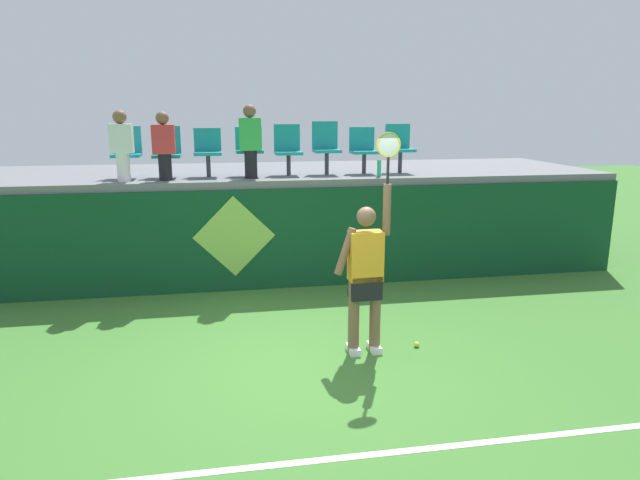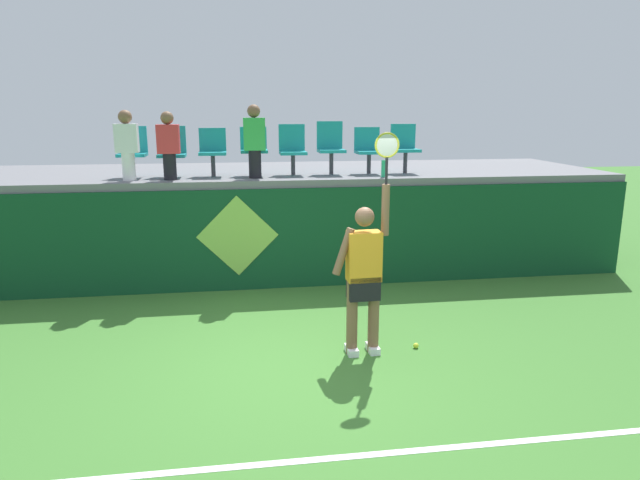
{
  "view_description": "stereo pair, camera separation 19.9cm",
  "coord_description": "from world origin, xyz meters",
  "px_view_note": "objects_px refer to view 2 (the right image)",
  "views": [
    {
      "loc": [
        -0.81,
        -5.74,
        2.81
      ],
      "look_at": [
        0.39,
        1.04,
        1.21
      ],
      "focal_mm": 31.61,
      "sensor_mm": 36.0,
      "label": 1
    },
    {
      "loc": [
        -0.62,
        -5.77,
        2.81
      ],
      "look_at": [
        0.39,
        1.04,
        1.21
      ],
      "focal_mm": 31.61,
      "sensor_mm": 36.0,
      "label": 2
    }
  ],
  "objects_px": {
    "stadium_chair_6": "(368,148)",
    "spectator_2": "(254,140)",
    "stadium_chair_1": "(172,150)",
    "stadium_chair_3": "(254,148)",
    "stadium_chair_5": "(331,145)",
    "stadium_chair_7": "(405,146)",
    "water_bottle": "(383,169)",
    "stadium_chair_0": "(133,150)",
    "stadium_chair_4": "(292,148)",
    "tennis_ball": "(416,346)",
    "spectator_1": "(127,144)",
    "tennis_player": "(364,272)",
    "stadium_chair_2": "(213,149)",
    "spectator_0": "(169,144)"
  },
  "relations": [
    {
      "from": "stadium_chair_1",
      "to": "stadium_chair_5",
      "type": "height_order",
      "value": "stadium_chair_5"
    },
    {
      "from": "stadium_chair_6",
      "to": "spectator_1",
      "type": "distance_m",
      "value": 3.92
    },
    {
      "from": "stadium_chair_0",
      "to": "spectator_2",
      "type": "bearing_deg",
      "value": -11.83
    },
    {
      "from": "stadium_chair_1",
      "to": "stadium_chair_4",
      "type": "relative_size",
      "value": 0.98
    },
    {
      "from": "tennis_ball",
      "to": "stadium_chair_0",
      "type": "height_order",
      "value": "stadium_chair_0"
    },
    {
      "from": "stadium_chair_2",
      "to": "stadium_chair_4",
      "type": "xyz_separation_m",
      "value": [
        1.32,
        0.01,
        0.01
      ]
    },
    {
      "from": "stadium_chair_6",
      "to": "stadium_chair_7",
      "type": "relative_size",
      "value": 0.94
    },
    {
      "from": "stadium_chair_1",
      "to": "spectator_0",
      "type": "xyz_separation_m",
      "value": [
        -0.0,
        -0.45,
        0.11
      ]
    },
    {
      "from": "stadium_chair_1",
      "to": "stadium_chair_3",
      "type": "bearing_deg",
      "value": -0.42
    },
    {
      "from": "stadium_chair_2",
      "to": "spectator_2",
      "type": "relative_size",
      "value": 0.67
    },
    {
      "from": "stadium_chair_1",
      "to": "stadium_chair_7",
      "type": "xyz_separation_m",
      "value": [
        3.91,
        -0.0,
        0.03
      ]
    },
    {
      "from": "tennis_player",
      "to": "tennis_ball",
      "type": "relative_size",
      "value": 38.88
    },
    {
      "from": "tennis_ball",
      "to": "stadium_chair_7",
      "type": "relative_size",
      "value": 0.08
    },
    {
      "from": "stadium_chair_5",
      "to": "stadium_chair_7",
      "type": "height_order",
      "value": "stadium_chair_5"
    },
    {
      "from": "stadium_chair_2",
      "to": "stadium_chair_3",
      "type": "height_order",
      "value": "stadium_chair_3"
    },
    {
      "from": "tennis_ball",
      "to": "spectator_0",
      "type": "distance_m",
      "value": 4.86
    },
    {
      "from": "spectator_2",
      "to": "stadium_chair_2",
      "type": "bearing_deg",
      "value": 149.19
    },
    {
      "from": "stadium_chair_0",
      "to": "stadium_chair_2",
      "type": "relative_size",
      "value": 1.05
    },
    {
      "from": "stadium_chair_0",
      "to": "spectator_0",
      "type": "bearing_deg",
      "value": -35.89
    },
    {
      "from": "stadium_chair_0",
      "to": "stadium_chair_3",
      "type": "relative_size",
      "value": 1.03
    },
    {
      "from": "stadium_chair_7",
      "to": "spectator_1",
      "type": "xyz_separation_m",
      "value": [
        -4.53,
        -0.45,
        0.1
      ]
    },
    {
      "from": "spectator_2",
      "to": "stadium_chair_6",
      "type": "bearing_deg",
      "value": 11.71
    },
    {
      "from": "tennis_ball",
      "to": "spectator_1",
      "type": "relative_size",
      "value": 0.06
    },
    {
      "from": "stadium_chair_3",
      "to": "stadium_chair_6",
      "type": "xyz_separation_m",
      "value": [
        1.95,
        0.0,
        -0.03
      ]
    },
    {
      "from": "stadium_chair_2",
      "to": "water_bottle",
      "type": "bearing_deg",
      "value": -11.99
    },
    {
      "from": "water_bottle",
      "to": "stadium_chair_6",
      "type": "distance_m",
      "value": 0.67
    },
    {
      "from": "tennis_player",
      "to": "spectator_2",
      "type": "height_order",
      "value": "spectator_2"
    },
    {
      "from": "stadium_chair_6",
      "to": "spectator_2",
      "type": "xyz_separation_m",
      "value": [
        -1.95,
        -0.4,
        0.18
      ]
    },
    {
      "from": "water_bottle",
      "to": "tennis_player",
      "type": "bearing_deg",
      "value": -108.41
    },
    {
      "from": "stadium_chair_1",
      "to": "stadium_chair_4",
      "type": "bearing_deg",
      "value": -0.01
    },
    {
      "from": "stadium_chair_0",
      "to": "stadium_chair_2",
      "type": "bearing_deg",
      "value": -0.25
    },
    {
      "from": "stadium_chair_2",
      "to": "stadium_chair_5",
      "type": "distance_m",
      "value": 1.97
    },
    {
      "from": "stadium_chair_3",
      "to": "stadium_chair_1",
      "type": "bearing_deg",
      "value": 179.58
    },
    {
      "from": "spectator_0",
      "to": "spectator_1",
      "type": "xyz_separation_m",
      "value": [
        -0.62,
        -0.0,
        0.02
      ]
    },
    {
      "from": "stadium_chair_3",
      "to": "spectator_2",
      "type": "relative_size",
      "value": 0.69
    },
    {
      "from": "stadium_chair_7",
      "to": "stadium_chair_4",
      "type": "bearing_deg",
      "value": 179.9
    },
    {
      "from": "stadium_chair_5",
      "to": "tennis_player",
      "type": "bearing_deg",
      "value": -93.03
    },
    {
      "from": "water_bottle",
      "to": "spectator_1",
      "type": "height_order",
      "value": "spectator_1"
    },
    {
      "from": "tennis_player",
      "to": "stadium_chair_1",
      "type": "bearing_deg",
      "value": 125.13
    },
    {
      "from": "water_bottle",
      "to": "stadium_chair_0",
      "type": "distance_m",
      "value": 4.07
    },
    {
      "from": "stadium_chair_4",
      "to": "spectator_2",
      "type": "bearing_deg",
      "value": -147.63
    },
    {
      "from": "stadium_chair_5",
      "to": "stadium_chair_6",
      "type": "relative_size",
      "value": 1.13
    },
    {
      "from": "water_bottle",
      "to": "spectator_2",
      "type": "distance_m",
      "value": 2.13
    },
    {
      "from": "water_bottle",
      "to": "stadium_chair_1",
      "type": "height_order",
      "value": "stadium_chair_1"
    },
    {
      "from": "stadium_chair_3",
      "to": "spectator_1",
      "type": "distance_m",
      "value": 2.0
    },
    {
      "from": "water_bottle",
      "to": "stadium_chair_1",
      "type": "distance_m",
      "value": 3.46
    },
    {
      "from": "water_bottle",
      "to": "stadium_chair_4",
      "type": "xyz_separation_m",
      "value": [
        -1.42,
        0.59,
        0.32
      ]
    },
    {
      "from": "tennis_ball",
      "to": "stadium_chair_0",
      "type": "distance_m",
      "value": 5.5
    },
    {
      "from": "stadium_chair_2",
      "to": "stadium_chair_4",
      "type": "height_order",
      "value": "stadium_chair_4"
    },
    {
      "from": "stadium_chair_3",
      "to": "water_bottle",
      "type": "bearing_deg",
      "value": -15.68
    }
  ]
}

